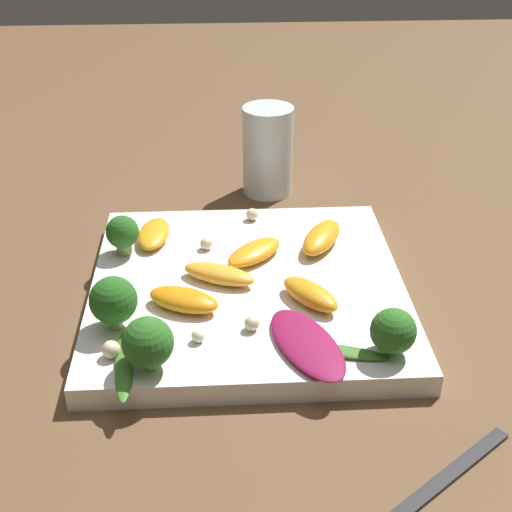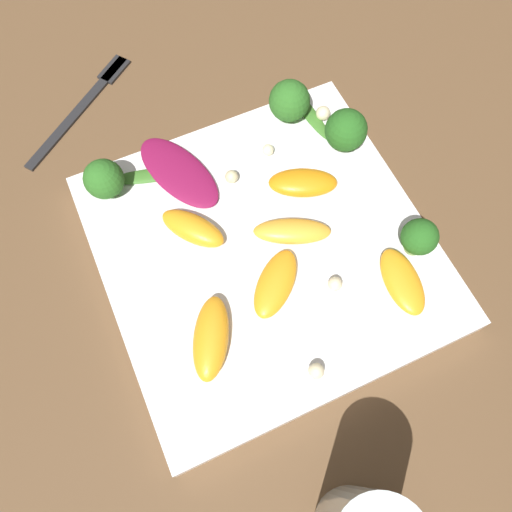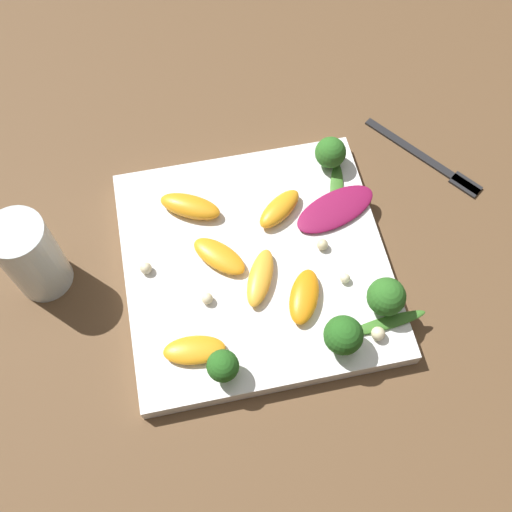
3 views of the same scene
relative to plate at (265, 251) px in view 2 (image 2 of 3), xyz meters
The scene contains 21 objects.
ground_plane 0.01m from the plate, ahead, with size 2.40×2.40×0.00m, color brown.
plate is the anchor object (origin of this frame).
fork 0.28m from the plate, 68.85° to the right, with size 0.15×0.12×0.01m.
radicchio_leaf_0 0.12m from the plate, 67.17° to the right, with size 0.08×0.12×0.01m.
orange_segment_0 0.05m from the plate, 77.79° to the left, with size 0.07×0.07×0.02m.
orange_segment_1 0.11m from the plate, 37.97° to the left, with size 0.06×0.08×0.02m.
orange_segment_2 0.03m from the plate, behind, with size 0.08×0.06×0.02m.
orange_segment_3 0.13m from the plate, 138.28° to the left, with size 0.04×0.07×0.01m.
orange_segment_4 0.07m from the plate, 36.19° to the right, with size 0.06×0.07×0.02m.
orange_segment_5 0.08m from the plate, 144.66° to the right, with size 0.08×0.06×0.02m.
broccoli_floret_0 0.15m from the plate, 154.57° to the left, with size 0.03×0.03×0.04m.
broccoli_floret_1 0.17m from the plate, 45.78° to the right, with size 0.04×0.04×0.04m.
broccoli_floret_2 0.15m from the plate, 149.91° to the right, with size 0.04×0.04×0.05m.
broccoli_floret_3 0.16m from the plate, 124.05° to the right, with size 0.04×0.04×0.05m.
arugula_sprig_0 0.17m from the plate, 130.45° to the right, with size 0.02×0.09×0.01m.
arugula_sprig_1 0.14m from the plate, 57.71° to the right, with size 0.08×0.04×0.00m.
macadamia_nut_0 0.17m from the plate, 136.90° to the right, with size 0.02×0.02×0.02m.
macadamia_nut_1 0.08m from the plate, 122.58° to the left, with size 0.01×0.01×0.01m.
macadamia_nut_2 0.11m from the plate, 116.42° to the right, with size 0.01×0.01×0.01m.
macadamia_nut_3 0.08m from the plate, 91.40° to the right, with size 0.01×0.01×0.01m.
macadamia_nut_4 0.13m from the plate, 84.99° to the left, with size 0.01×0.01×0.01m.
Camera 2 is at (0.09, 0.18, 0.46)m, focal length 35.00 mm.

